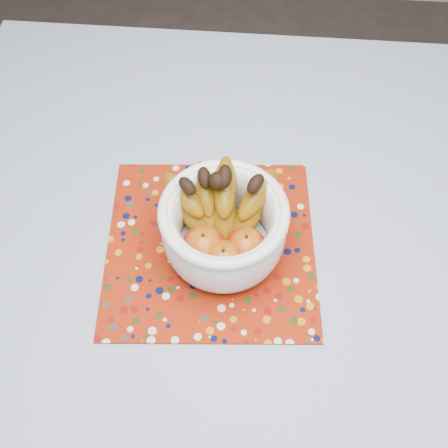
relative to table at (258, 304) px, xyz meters
name	(u,v)px	position (x,y,z in m)	size (l,w,h in m)	color
table	(258,304)	(0.00, 0.00, 0.00)	(1.20, 1.20, 0.75)	brown
tablecloth	(261,284)	(0.00, 0.00, 0.08)	(1.32, 1.32, 0.01)	#617AA2
placemat	(211,245)	(-0.09, 0.07, 0.09)	(0.36, 0.36, 0.00)	maroon
fruit_bowl	(221,220)	(-0.07, 0.07, 0.16)	(0.26, 0.22, 0.17)	white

